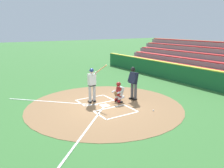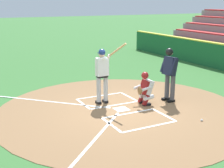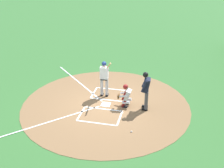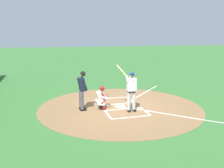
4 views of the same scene
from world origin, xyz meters
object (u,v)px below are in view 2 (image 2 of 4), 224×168
(baseball, at_px, (202,120))
(batter, at_px, (103,72))
(catcher, at_px, (145,88))
(plate_umpire, at_px, (170,71))

(baseball, bearing_deg, batter, 33.28)
(batter, bearing_deg, catcher, -121.71)
(plate_umpire, distance_m, baseball, 2.27)
(catcher, relative_size, baseball, 15.27)
(plate_umpire, height_order, baseball, plate_umpire)
(plate_umpire, bearing_deg, baseball, 171.27)
(catcher, height_order, plate_umpire, plate_umpire)
(batter, xyz_separation_m, catcher, (-0.75, -1.21, -0.51))
(batter, relative_size, catcher, 1.88)
(catcher, distance_m, baseball, 2.22)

